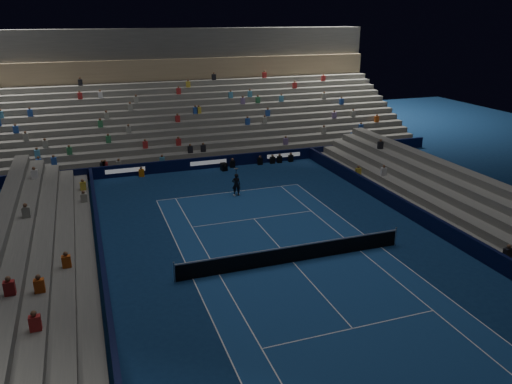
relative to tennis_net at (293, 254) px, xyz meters
name	(u,v)px	position (x,y,z in m)	size (l,w,h in m)	color
ground	(293,262)	(0.00, 0.00, -0.50)	(90.00, 90.00, 0.00)	#0D2750
court_surface	(293,262)	(0.00, 0.00, -0.50)	(10.97, 23.77, 0.01)	navy
sponsor_barrier_far	(208,163)	(0.00, 18.50, 0.00)	(44.00, 0.25, 1.00)	black
sponsor_barrier_east	(443,229)	(9.70, 0.00, 0.00)	(0.25, 37.00, 1.00)	black
sponsor_barrier_west	(105,284)	(-9.70, 0.00, 0.00)	(0.25, 37.00, 1.00)	black
grandstand_main	(184,111)	(0.00, 27.90, 2.87)	(44.00, 15.20, 11.20)	slate
grandstand_east	(490,216)	(13.17, 0.00, 0.41)	(5.00, 37.00, 2.50)	slate
grandstand_west	(25,289)	(-13.17, 0.00, 0.41)	(5.00, 37.00, 2.50)	slate
tennis_net	(293,254)	(0.00, 0.00, 0.00)	(12.90, 0.10, 1.10)	#B2B2B7
tennis_player	(236,185)	(0.25, 11.07, 0.34)	(0.62, 0.40, 1.69)	black
broadcast_camera	(224,167)	(1.09, 17.38, -0.18)	(0.54, 0.97, 0.64)	black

